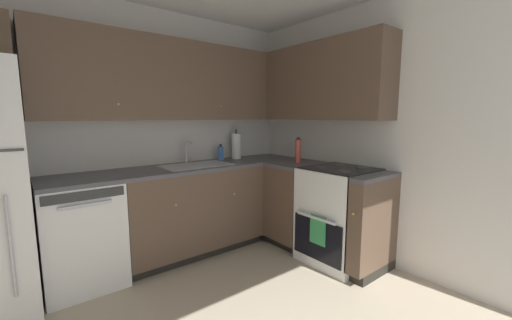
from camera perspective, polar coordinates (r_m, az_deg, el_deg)
wall_back at (r=3.32m, az=-21.05°, el=4.52°), size 3.55×0.05×2.48m
wall_right at (r=3.14m, az=22.92°, el=4.25°), size 0.05×3.39×2.48m
dishwasher at (r=3.03m, az=-29.60°, el=-11.80°), size 0.60×0.63×0.88m
lower_cabinets_back at (r=3.32m, az=-11.78°, el=-9.12°), size 1.43×0.62×0.88m
countertop_back at (r=3.21m, az=-12.02°, el=-1.37°), size 2.63×0.60×0.03m
lower_cabinets_right at (r=3.34m, az=10.47°, el=-8.95°), size 0.62×1.23×0.88m
countertop_right at (r=3.24m, az=10.64°, el=-1.25°), size 0.60×1.23×0.03m
oven_range at (r=3.16m, az=15.15°, el=-9.71°), size 0.68×0.62×1.07m
upper_cabinets_back at (r=3.25m, az=-16.22°, el=13.96°), size 2.31×0.34×0.77m
upper_cabinets_right at (r=3.44m, az=10.27°, el=13.80°), size 0.32×1.76×0.77m
sink at (r=3.21m, az=-10.90°, el=-1.74°), size 0.69×0.40×0.10m
faucet at (r=3.38m, az=-12.57°, el=1.77°), size 0.07×0.16×0.24m
soap_bottle at (r=3.59m, az=-6.54°, el=1.29°), size 0.07×0.07×0.18m
paper_towel_roll at (r=3.67m, az=-3.68°, el=2.59°), size 0.11×0.11×0.36m
oil_bottle at (r=3.37m, az=7.78°, el=1.69°), size 0.06×0.06×0.28m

